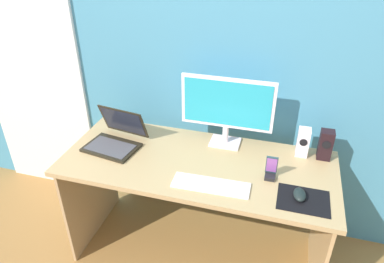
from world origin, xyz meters
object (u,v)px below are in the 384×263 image
at_px(speaker_near_monitor, 303,142).
at_px(laptop, 115,138).
at_px(monitor, 227,107).
at_px(phone_in_dock, 271,170).
at_px(speaker_right, 325,145).
at_px(mouse, 300,195).
at_px(keyboard_external, 211,185).

relative_size(speaker_near_monitor, laptop, 0.49).
bearing_deg(monitor, speaker_near_monitor, 0.40).
relative_size(laptop, phone_in_dock, 2.52).
bearing_deg(speaker_right, laptop, -170.40).
bearing_deg(speaker_near_monitor, speaker_right, -0.01).
bearing_deg(phone_in_dock, monitor, 138.02).
xyz_separation_m(laptop, mouse, (1.08, -0.19, -0.02)).
bearing_deg(speaker_near_monitor, laptop, -169.34).
bearing_deg(phone_in_dock, mouse, -38.76).
distance_m(speaker_near_monitor, phone_in_dock, 0.31).
height_order(speaker_right, keyboard_external, speaker_right).
height_order(speaker_near_monitor, mouse, speaker_near_monitor).
height_order(monitor, speaker_right, monitor).
xyz_separation_m(mouse, phone_in_dock, (-0.15, 0.12, 0.03)).
relative_size(monitor, phone_in_dock, 3.94).
xyz_separation_m(speaker_right, speaker_near_monitor, (-0.12, 0.00, -0.00)).
xyz_separation_m(speaker_near_monitor, keyboard_external, (-0.44, -0.42, -0.08)).
bearing_deg(keyboard_external, mouse, 2.27).
distance_m(monitor, phone_in_dock, 0.45).
bearing_deg(speaker_right, phone_in_dock, -135.41).
distance_m(laptop, mouse, 1.10).
height_order(speaker_right, mouse, speaker_right).
distance_m(speaker_right, mouse, 0.42).
xyz_separation_m(keyboard_external, mouse, (0.44, 0.03, 0.02)).
distance_m(monitor, keyboard_external, 0.48).
height_order(laptop, phone_in_dock, laptop).
relative_size(speaker_right, laptop, 0.51).
height_order(laptop, keyboard_external, laptop).
relative_size(monitor, speaker_right, 3.07).
bearing_deg(laptop, speaker_near_monitor, 10.66).
distance_m(speaker_right, laptop, 1.22).
relative_size(monitor, speaker_near_monitor, 3.19).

